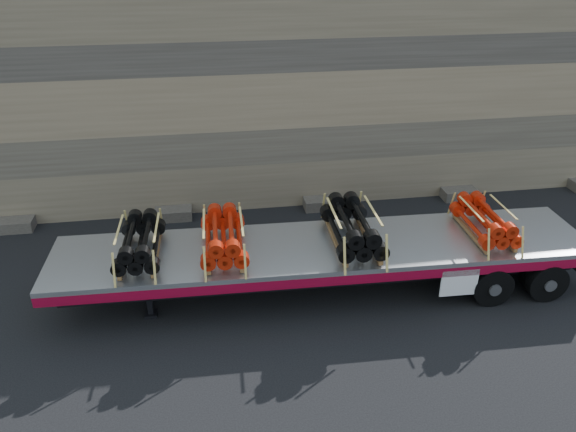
# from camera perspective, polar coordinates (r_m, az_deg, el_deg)

# --- Properties ---
(ground) EXTENTS (120.00, 120.00, 0.00)m
(ground) POSITION_cam_1_polar(r_m,az_deg,el_deg) (15.06, -0.33, -7.53)
(ground) COLOR black
(ground) RESTS_ON ground
(rock_wall) EXTENTS (44.00, 3.00, 7.00)m
(rock_wall) POSITION_cam_1_polar(r_m,az_deg,el_deg) (19.51, -3.34, 12.02)
(rock_wall) COLOR #7A6B54
(rock_wall) RESTS_ON ground
(trailer) EXTENTS (13.80, 3.03, 1.37)m
(trailer) POSITION_cam_1_polar(r_m,az_deg,el_deg) (14.75, 3.59, -5.22)
(trailer) COLOR #B2B5BA
(trailer) RESTS_ON ground
(bundle_front) EXTENTS (1.15, 2.20, 0.77)m
(bundle_front) POSITION_cam_1_polar(r_m,az_deg,el_deg) (14.13, -14.84, -2.66)
(bundle_front) COLOR black
(bundle_front) RESTS_ON trailer
(bundle_midfront) EXTENTS (1.18, 2.27, 0.79)m
(bundle_midfront) POSITION_cam_1_polar(r_m,az_deg,el_deg) (13.98, -6.56, -2.15)
(bundle_midfront) COLOR red
(bundle_midfront) RESTS_ON trailer
(bundle_midrear) EXTENTS (1.30, 2.49, 0.87)m
(bundle_midrear) POSITION_cam_1_polar(r_m,az_deg,el_deg) (14.33, 6.58, -1.19)
(bundle_midrear) COLOR black
(bundle_midrear) RESTS_ON trailer
(bundle_rear) EXTENTS (1.13, 2.16, 0.76)m
(bundle_rear) POSITION_cam_1_polar(r_m,az_deg,el_deg) (15.55, 19.36, -0.52)
(bundle_rear) COLOR red
(bundle_rear) RESTS_ON trailer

